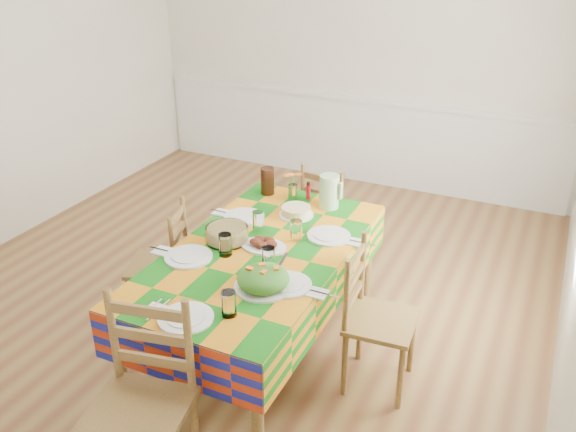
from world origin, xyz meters
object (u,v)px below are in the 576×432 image
object	(u,v)px
green_pitcher	(329,191)
chair_near	(142,404)
meat_platter	(264,244)
tea_pitcher	(267,181)
chair_far	(329,216)
chair_left	(163,265)
dining_table	(260,261)
chair_right	(375,319)

from	to	relation	value
green_pitcher	chair_near	bearing A→B (deg)	-94.79
meat_platter	green_pitcher	bearing A→B (deg)	78.37
tea_pitcher	chair_far	world-z (taller)	tea_pitcher
chair_left	dining_table	bearing A→B (deg)	67.84
chair_near	green_pitcher	bearing A→B (deg)	74.11
chair_far	chair_left	xyz separation A→B (m)	(-0.75, -1.18, -0.00)
green_pitcher	chair_near	world-z (taller)	chair_near
green_pitcher	chair_left	world-z (taller)	green_pitcher
dining_table	green_pitcher	world-z (taller)	green_pitcher
dining_table	chair_left	world-z (taller)	chair_left
tea_pitcher	chair_near	bearing A→B (deg)	-80.43
tea_pitcher	chair_near	distance (m)	2.04
green_pitcher	chair_right	xyz separation A→B (m)	(0.60, -0.76, -0.40)
dining_table	chair_right	xyz separation A→B (m)	(0.76, -0.00, -0.20)
dining_table	chair_near	xyz separation A→B (m)	(-0.01, -1.19, -0.15)
chair_far	chair_right	world-z (taller)	chair_right
chair_left	chair_right	world-z (taller)	chair_right
dining_table	chair_left	size ratio (longest dim) A/B	2.15
meat_platter	chair_right	xyz separation A→B (m)	(0.75, -0.05, -0.31)
chair_near	chair_right	size ratio (longest dim) A/B	1.12
chair_left	chair_near	bearing A→B (deg)	10.90
chair_left	chair_far	bearing A→B (deg)	126.39
green_pitcher	meat_platter	bearing A→B (deg)	-101.63
chair_right	chair_left	bearing A→B (deg)	85.22
meat_platter	chair_near	world-z (taller)	chair_near
meat_platter	chair_right	distance (m)	0.81
dining_table	chair_far	xyz separation A→B (m)	(-0.01, 1.20, -0.22)
chair_near	chair_left	world-z (taller)	chair_near
meat_platter	chair_right	size ratio (longest dim) A/B	0.32
chair_far	chair_right	distance (m)	1.42
dining_table	chair_far	distance (m)	1.22
green_pitcher	chair_right	bearing A→B (deg)	-51.77
chair_near	chair_right	distance (m)	1.41
meat_platter	chair_far	distance (m)	1.20
chair_right	green_pitcher	bearing A→B (deg)	34.12
chair_far	chair_left	world-z (taller)	chair_far
tea_pitcher	green_pitcher	bearing A→B (deg)	-3.26
tea_pitcher	chair_left	world-z (taller)	tea_pitcher
chair_near	chair_left	distance (m)	1.42
tea_pitcher	chair_near	world-z (taller)	chair_near
chair_far	meat_platter	bearing A→B (deg)	99.38
dining_table	meat_platter	xyz separation A→B (m)	(0.01, 0.04, 0.10)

